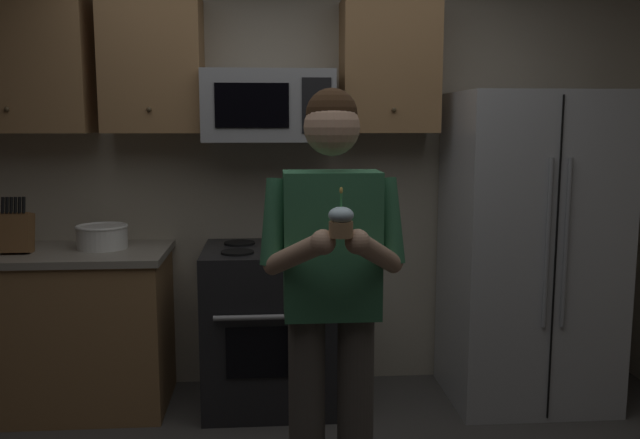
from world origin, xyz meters
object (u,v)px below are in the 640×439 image
at_px(microwave, 269,106).
at_px(cupcake, 341,222).
at_px(bowl_large_white, 102,236).
at_px(person, 332,283).
at_px(oven_range, 271,326).
at_px(knife_block, 16,232).
at_px(refrigerator, 529,249).

xyz_separation_m(microwave, cupcake, (0.24, -1.62, -0.43)).
bearing_deg(bowl_large_white, person, -45.95).
height_order(person, cupcake, person).
bearing_deg(person, oven_range, 101.72).
bearing_deg(oven_range, knife_block, -178.77).
bearing_deg(refrigerator, knife_block, 179.81).
bearing_deg(person, knife_block, 145.03).
xyz_separation_m(microwave, knife_block, (-1.39, -0.15, -0.68)).
height_order(oven_range, refrigerator, refrigerator).
distance_m(microwave, cupcake, 1.69).
distance_m(microwave, person, 1.50).
bearing_deg(refrigerator, person, -138.09).
xyz_separation_m(knife_block, cupcake, (1.63, -1.47, 0.25)).
height_order(microwave, refrigerator, microwave).
relative_size(oven_range, knife_block, 2.91).
relative_size(oven_range, bowl_large_white, 3.21).
bearing_deg(cupcake, microwave, 98.53).
bearing_deg(oven_range, person, -78.28).
bearing_deg(cupcake, refrigerator, 49.22).
bearing_deg(bowl_large_white, cupcake, -52.64).
bearing_deg(microwave, knife_block, -173.86).
bearing_deg(cupcake, oven_range, 99.20).
height_order(microwave, knife_block, microwave).
height_order(knife_block, cupcake, cupcake).
relative_size(refrigerator, bowl_large_white, 6.19).
distance_m(person, cupcake, 0.44).
distance_m(refrigerator, bowl_large_white, 2.45).
xyz_separation_m(bowl_large_white, person, (1.19, -1.23, 0.00)).
bearing_deg(knife_block, person, -34.97).
distance_m(oven_range, cupcake, 1.73).
bearing_deg(bowl_large_white, microwave, 3.29).
xyz_separation_m(microwave, bowl_large_white, (-0.95, -0.05, -0.73)).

